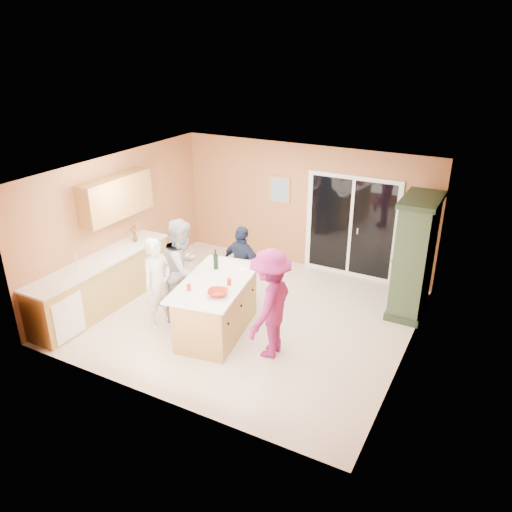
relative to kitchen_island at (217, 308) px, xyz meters
The scene contains 22 objects.
floor 0.84m from the kitchen_island, 76.83° to the left, with size 5.50×5.50×0.00m, color silver.
ceiling 2.26m from the kitchen_island, 76.83° to the left, with size 5.50×5.00×0.10m, color white.
wall_back 3.31m from the kitchen_island, 87.10° to the left, with size 5.50×0.10×2.60m, color tan.
wall_front 2.00m from the kitchen_island, 84.89° to the right, with size 5.50×0.10×2.60m, color tan.
wall_left 2.81m from the kitchen_island, 165.04° to the left, with size 0.10×5.00×2.60m, color tan.
wall_right 3.11m from the kitchen_island, 13.36° to the left, with size 0.10×5.00×2.60m, color tan.
left_cabinet_run 2.31m from the kitchen_island, behind, with size 0.65×3.05×1.24m.
upper_cabinets 2.84m from the kitchen_island, 168.49° to the left, with size 0.35×1.60×0.75m, color #B49146.
sliding_door 3.43m from the kitchen_island, 69.00° to the left, with size 1.90×0.07×2.10m.
framed_picture 3.39m from the kitchen_island, 96.99° to the left, with size 0.46×0.04×0.56m.
kitchen_island is the anchor object (origin of this frame).
green_hutch 3.52m from the kitchen_island, 40.09° to the left, with size 0.61×1.16×2.13m.
woman_white 1.08m from the kitchen_island, 167.31° to the right, with size 0.57×0.38×1.57m, color white.
woman_grey 0.93m from the kitchen_island, 164.84° to the left, with size 0.87×0.68×1.79m, color #9C9C9F.
woman_navy 1.11m from the kitchen_island, 95.76° to the left, with size 0.89×0.37×1.51m, color #171D34.
woman_magenta 1.13m from the kitchen_island, ahead, with size 1.13×0.65×1.74m, color #8D1E5C.
serving_bowl 0.74m from the kitchen_island, 54.06° to the right, with size 0.31×0.31×0.08m, color #A72112.
tulip_vase 2.49m from the kitchen_island, 162.17° to the left, with size 0.18×0.12×0.34m, color #AD1911.
tumbler_near 0.76m from the kitchen_island, 111.58° to the right, with size 0.06×0.06×0.09m, color #A72112.
tumbler_far 0.63m from the kitchen_island, ahead, with size 0.07×0.07×0.10m, color #A72112.
wine_bottle 0.79m from the kitchen_island, 121.56° to the left, with size 0.08×0.08×0.35m.
white_plate 0.77m from the kitchen_island, 70.95° to the left, with size 0.19×0.19×0.01m, color white.
Camera 1 is at (3.76, -6.70, 4.55)m, focal length 35.00 mm.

